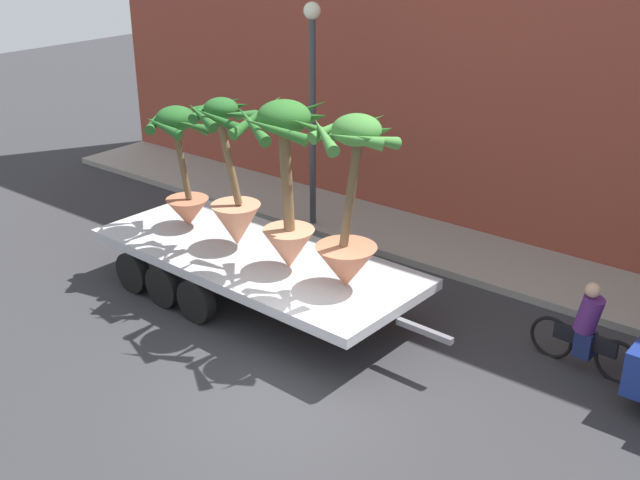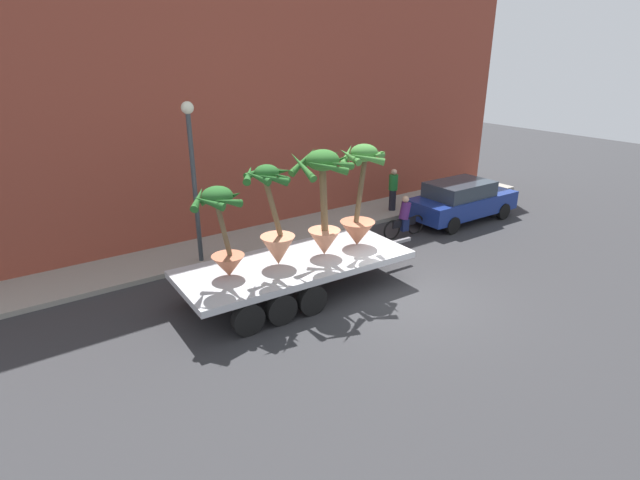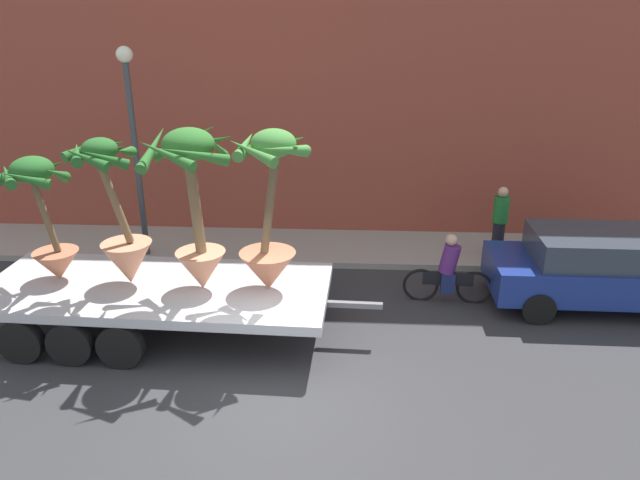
{
  "view_description": "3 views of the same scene",
  "coord_description": "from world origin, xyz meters",
  "px_view_note": "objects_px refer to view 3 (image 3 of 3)",
  "views": [
    {
      "loc": [
        6.48,
        -7.36,
        6.79
      ],
      "look_at": [
        -1.5,
        2.69,
        1.22
      ],
      "focal_mm": 43.59,
      "sensor_mm": 36.0,
      "label": 1
    },
    {
      "loc": [
        -9.1,
        -8.6,
        6.37
      ],
      "look_at": [
        -1.32,
        2.34,
        1.21
      ],
      "focal_mm": 28.15,
      "sensor_mm": 36.0,
      "label": 2
    },
    {
      "loc": [
        1.16,
        -7.86,
        5.84
      ],
      "look_at": [
        0.58,
        2.78,
        1.6
      ],
      "focal_mm": 33.63,
      "sensor_mm": 36.0,
      "label": 3
    }
  ],
  "objects_px": {
    "potted_palm_front": "(194,204)",
    "pedestrian_near_gate": "(500,220)",
    "street_lamp": "(133,127)",
    "parked_car": "(601,268)",
    "potted_palm_extra": "(119,225)",
    "potted_palm_rear": "(269,222)",
    "potted_palm_middle": "(45,217)",
    "flatbed_trailer": "(145,294)",
    "cyclist": "(448,272)"
  },
  "relations": [
    {
      "from": "potted_palm_rear",
      "to": "cyclist",
      "type": "distance_m",
      "value": 4.13
    },
    {
      "from": "potted_palm_extra",
      "to": "pedestrian_near_gate",
      "type": "distance_m",
      "value": 8.59
    },
    {
      "from": "potted_palm_middle",
      "to": "pedestrian_near_gate",
      "type": "height_order",
      "value": "potted_palm_middle"
    },
    {
      "from": "flatbed_trailer",
      "to": "pedestrian_near_gate",
      "type": "xyz_separation_m",
      "value": [
        7.34,
        3.75,
        0.26
      ]
    },
    {
      "from": "potted_palm_rear",
      "to": "parked_car",
      "type": "bearing_deg",
      "value": 13.91
    },
    {
      "from": "flatbed_trailer",
      "to": "cyclist",
      "type": "height_order",
      "value": "cyclist"
    },
    {
      "from": "potted_palm_rear",
      "to": "potted_palm_extra",
      "type": "relative_size",
      "value": 1.08
    },
    {
      "from": "flatbed_trailer",
      "to": "street_lamp",
      "type": "xyz_separation_m",
      "value": [
        -1.12,
        3.36,
        2.45
      ]
    },
    {
      "from": "potted_palm_middle",
      "to": "parked_car",
      "type": "xyz_separation_m",
      "value": [
        10.65,
        1.4,
        -1.38
      ]
    },
    {
      "from": "pedestrian_near_gate",
      "to": "street_lamp",
      "type": "height_order",
      "value": "street_lamp"
    },
    {
      "from": "potted_palm_extra",
      "to": "street_lamp",
      "type": "distance_m",
      "value": 3.56
    },
    {
      "from": "potted_palm_middle",
      "to": "street_lamp",
      "type": "height_order",
      "value": "street_lamp"
    },
    {
      "from": "pedestrian_near_gate",
      "to": "street_lamp",
      "type": "bearing_deg",
      "value": -177.36
    },
    {
      "from": "potted_palm_middle",
      "to": "potted_palm_extra",
      "type": "bearing_deg",
      "value": -3.56
    },
    {
      "from": "potted_palm_rear",
      "to": "pedestrian_near_gate",
      "type": "distance_m",
      "value": 6.36
    },
    {
      "from": "potted_palm_extra",
      "to": "pedestrian_near_gate",
      "type": "relative_size",
      "value": 1.59
    },
    {
      "from": "pedestrian_near_gate",
      "to": "street_lamp",
      "type": "relative_size",
      "value": 0.35
    },
    {
      "from": "pedestrian_near_gate",
      "to": "potted_palm_rear",
      "type": "bearing_deg",
      "value": -142.4
    },
    {
      "from": "flatbed_trailer",
      "to": "potted_palm_rear",
      "type": "bearing_deg",
      "value": -1.45
    },
    {
      "from": "potted_palm_front",
      "to": "pedestrian_near_gate",
      "type": "relative_size",
      "value": 1.72
    },
    {
      "from": "cyclist",
      "to": "parked_car",
      "type": "bearing_deg",
      "value": 0.37
    },
    {
      "from": "cyclist",
      "to": "potted_palm_middle",
      "type": "bearing_deg",
      "value": -169.69
    },
    {
      "from": "cyclist",
      "to": "parked_car",
      "type": "distance_m",
      "value": 3.07
    },
    {
      "from": "potted_palm_front",
      "to": "potted_palm_extra",
      "type": "xyz_separation_m",
      "value": [
        -1.45,
        0.15,
        -0.46
      ]
    },
    {
      "from": "cyclist",
      "to": "street_lamp",
      "type": "distance_m",
      "value": 7.64
    },
    {
      "from": "potted_palm_middle",
      "to": "potted_palm_extra",
      "type": "distance_m",
      "value": 1.4
    },
    {
      "from": "street_lamp",
      "to": "parked_car",
      "type": "bearing_deg",
      "value": -10.21
    },
    {
      "from": "potted_palm_middle",
      "to": "street_lamp",
      "type": "distance_m",
      "value": 3.42
    },
    {
      "from": "potted_palm_rear",
      "to": "street_lamp",
      "type": "bearing_deg",
      "value": 135.81
    },
    {
      "from": "potted_palm_rear",
      "to": "potted_palm_extra",
      "type": "height_order",
      "value": "potted_palm_rear"
    },
    {
      "from": "cyclist",
      "to": "pedestrian_near_gate",
      "type": "bearing_deg",
      "value": 56.0
    },
    {
      "from": "potted_palm_extra",
      "to": "pedestrian_near_gate",
      "type": "xyz_separation_m",
      "value": [
        7.69,
        3.68,
        -1.08
      ]
    },
    {
      "from": "potted_palm_rear",
      "to": "pedestrian_near_gate",
      "type": "xyz_separation_m",
      "value": [
        4.94,
        3.81,
        -1.23
      ]
    },
    {
      "from": "potted_palm_extra",
      "to": "street_lamp",
      "type": "xyz_separation_m",
      "value": [
        -0.77,
        3.29,
        1.1
      ]
    },
    {
      "from": "potted_palm_front",
      "to": "street_lamp",
      "type": "height_order",
      "value": "street_lamp"
    },
    {
      "from": "potted_palm_rear",
      "to": "potted_palm_front",
      "type": "bearing_deg",
      "value": -179.02
    },
    {
      "from": "parked_car",
      "to": "street_lamp",
      "type": "height_order",
      "value": "street_lamp"
    },
    {
      "from": "pedestrian_near_gate",
      "to": "street_lamp",
      "type": "xyz_separation_m",
      "value": [
        -8.46,
        -0.39,
        2.19
      ]
    },
    {
      "from": "potted_palm_front",
      "to": "pedestrian_near_gate",
      "type": "distance_m",
      "value": 7.48
    },
    {
      "from": "potted_palm_extra",
      "to": "cyclist",
      "type": "relative_size",
      "value": 1.48
    },
    {
      "from": "potted_palm_extra",
      "to": "potted_palm_rear",
      "type": "bearing_deg",
      "value": -2.6
    },
    {
      "from": "potted_palm_rear",
      "to": "parked_car",
      "type": "height_order",
      "value": "potted_palm_rear"
    },
    {
      "from": "potted_palm_front",
      "to": "street_lamp",
      "type": "bearing_deg",
      "value": 122.83
    },
    {
      "from": "cyclist",
      "to": "pedestrian_near_gate",
      "type": "xyz_separation_m",
      "value": [
        1.49,
        2.22,
        0.37
      ]
    },
    {
      "from": "flatbed_trailer",
      "to": "parked_car",
      "type": "xyz_separation_m",
      "value": [
        8.91,
        1.55,
        0.05
      ]
    },
    {
      "from": "potted_palm_extra",
      "to": "parked_car",
      "type": "relative_size",
      "value": 0.6
    },
    {
      "from": "potted_palm_front",
      "to": "potted_palm_rear",
      "type": "bearing_deg",
      "value": 0.98
    },
    {
      "from": "potted_palm_middle",
      "to": "pedestrian_near_gate",
      "type": "xyz_separation_m",
      "value": [
        9.08,
        3.6,
        -1.17
      ]
    },
    {
      "from": "cyclist",
      "to": "flatbed_trailer",
      "type": "bearing_deg",
      "value": -165.32
    },
    {
      "from": "potted_palm_rear",
      "to": "potted_palm_extra",
      "type": "bearing_deg",
      "value": 177.4
    }
  ]
}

